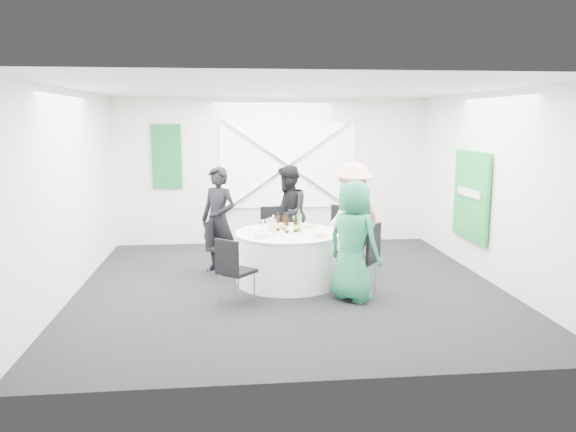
{
  "coord_description": "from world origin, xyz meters",
  "views": [
    {
      "loc": [
        -0.85,
        -7.79,
        2.39
      ],
      "look_at": [
        0.0,
        0.2,
        1.0
      ],
      "focal_mm": 35.0,
      "sensor_mm": 36.0,
      "label": 1
    }
  ],
  "objects": [
    {
      "name": "wine_glass_c",
      "position": [
        -0.23,
        0.47,
        0.88
      ],
      "size": [
        0.07,
        0.07,
        0.17
      ],
      "color": "white",
      "rests_on": "banquet_table"
    },
    {
      "name": "knife_a",
      "position": [
        -0.22,
        0.73,
        0.76
      ],
      "size": [
        0.15,
        0.03,
        0.01
      ],
      "primitive_type": "cube",
      "rotation": [
        0.0,
        0.0,
        1.66
      ],
      "color": "silver",
      "rests_on": "banquet_table"
    },
    {
      "name": "floor",
      "position": [
        0.0,
        0.0,
        0.0
      ],
      "size": [
        6.0,
        6.0,
        0.0
      ],
      "primitive_type": "plane",
      "color": "black",
      "rests_on": "ground"
    },
    {
      "name": "plate_back",
      "position": [
        -0.01,
        0.71,
        0.77
      ],
      "size": [
        0.27,
        0.27,
        0.01
      ],
      "color": "white",
      "rests_on": "banquet_table"
    },
    {
      "name": "wall_front",
      "position": [
        0.0,
        -3.0,
        1.4
      ],
      "size": [
        6.0,
        0.0,
        6.0
      ],
      "primitive_type": "plane",
      "rotation": [
        -1.57,
        0.0,
        0.0
      ],
      "color": "silver",
      "rests_on": "floor"
    },
    {
      "name": "plate_back_left",
      "position": [
        -0.49,
        0.48,
        0.77
      ],
      "size": [
        0.25,
        0.25,
        0.01
      ],
      "color": "white",
      "rests_on": "banquet_table"
    },
    {
      "name": "beer_bottle_c",
      "position": [
        0.11,
        0.21,
        0.85
      ],
      "size": [
        0.06,
        0.06,
        0.24
      ],
      "color": "#391D0A",
      "rests_on": "banquet_table"
    },
    {
      "name": "clear_water_bottle",
      "position": [
        -0.22,
        0.1,
        0.86
      ],
      "size": [
        0.08,
        0.08,
        0.27
      ],
      "color": "silver",
      "rests_on": "banquet_table"
    },
    {
      "name": "wall_back",
      "position": [
        0.0,
        3.0,
        1.4
      ],
      "size": [
        6.0,
        0.0,
        6.0
      ],
      "primitive_type": "plane",
      "rotation": [
        1.57,
        0.0,
        0.0
      ],
      "color": "silver",
      "rests_on": "floor"
    },
    {
      "name": "chair_back",
      "position": [
        -0.11,
        1.36,
        0.56
      ],
      "size": [
        0.47,
        0.48,
        0.95
      ],
      "rotation": [
        0.0,
        0.0,
        0.1
      ],
      "color": "black",
      "rests_on": "floor"
    },
    {
      "name": "wall_right",
      "position": [
        3.0,
        0.0,
        1.4
      ],
      "size": [
        0.0,
        6.0,
        6.0
      ],
      "primitive_type": "plane",
      "rotation": [
        1.57,
        0.0,
        -1.57
      ],
      "color": "silver",
      "rests_on": "floor"
    },
    {
      "name": "person_woman_pink",
      "position": [
        1.09,
        0.77,
        0.86
      ],
      "size": [
        1.23,
        0.98,
        1.73
      ],
      "primitive_type": "imported",
      "rotation": [
        0.0,
        0.0,
        -2.66
      ],
      "color": "#F9A7A1",
      "rests_on": "floor"
    },
    {
      "name": "wine_glass_f",
      "position": [
        -0.29,
        0.36,
        0.88
      ],
      "size": [
        0.07,
        0.07,
        0.17
      ],
      "color": "white",
      "rests_on": "banquet_table"
    },
    {
      "name": "knife_d",
      "position": [
        -0.55,
        0.36,
        0.76
      ],
      "size": [
        0.09,
        0.13,
        0.01
      ],
      "primitive_type": "cube",
      "rotation": [
        0.0,
        0.0,
        2.56
      ],
      "color": "silver",
      "rests_on": "banquet_table"
    },
    {
      "name": "plate_front_left",
      "position": [
        -0.37,
        -0.14,
        0.77
      ],
      "size": [
        0.24,
        0.24,
        0.01
      ],
      "color": "white",
      "rests_on": "banquet_table"
    },
    {
      "name": "beer_bottle_d",
      "position": [
        -0.02,
        0.13,
        0.86
      ],
      "size": [
        0.06,
        0.06,
        0.26
      ],
      "color": "#391D0A",
      "rests_on": "banquet_table"
    },
    {
      "name": "chair_back_right",
      "position": [
        0.89,
        0.97,
        0.59
      ],
      "size": [
        0.64,
        0.64,
        1.0
      ],
      "rotation": [
        0.0,
        0.0,
        -0.85
      ],
      "color": "black",
      "rests_on": "floor"
    },
    {
      "name": "wine_glass_b",
      "position": [
        0.14,
        0.6,
        0.88
      ],
      "size": [
        0.07,
        0.07,
        0.17
      ],
      "color": "white",
      "rests_on": "banquet_table"
    },
    {
      "name": "fork_c",
      "position": [
        0.33,
        -0.27,
        0.76
      ],
      "size": [
        0.1,
        0.13,
        0.01
      ],
      "primitive_type": "cube",
      "rotation": [
        0.0,
        0.0,
        -0.67
      ],
      "color": "silver",
      "rests_on": "banquet_table"
    },
    {
      "name": "fork_a",
      "position": [
        0.12,
        0.76,
        0.76
      ],
      "size": [
        0.15,
        0.03,
        0.01
      ],
      "primitive_type": "cube",
      "rotation": [
        0.0,
        0.0,
        1.66
      ],
      "color": "silver",
      "rests_on": "banquet_table"
    },
    {
      "name": "fork_d",
      "position": [
        -0.37,
        0.64,
        0.76
      ],
      "size": [
        0.09,
        0.13,
        0.01
      ],
      "primitive_type": "cube",
      "rotation": [
        0.0,
        0.0,
        2.56
      ],
      "color": "silver",
      "rests_on": "banquet_table"
    },
    {
      "name": "wall_left",
      "position": [
        -3.0,
        0.0,
        1.4
      ],
      "size": [
        0.0,
        6.0,
        6.0
      ],
      "primitive_type": "plane",
      "rotation": [
        1.57,
        0.0,
        1.57
      ],
      "color": "silver",
      "rests_on": "floor"
    },
    {
      "name": "knife_c",
      "position": [
        0.53,
        -0.02,
        0.76
      ],
      "size": [
        0.11,
        0.12,
        0.01
      ],
      "primitive_type": "cube",
      "rotation": [
        0.0,
        0.0,
        -0.7
      ],
      "color": "silver",
      "rests_on": "banquet_table"
    },
    {
      "name": "green_banner",
      "position": [
        -2.0,
        2.95,
        1.7
      ],
      "size": [
        0.55,
        0.04,
        1.2
      ],
      "primitive_type": "cube",
      "color": "#125C26",
      "rests_on": "wall_back"
    },
    {
      "name": "chair_back_left",
      "position": [
        -1.03,
        0.79,
        0.49
      ],
      "size": [
        0.53,
        0.52,
        0.84
      ],
      "rotation": [
        0.0,
        0.0,
        1.05
      ],
      "color": "black",
      "rests_on": "floor"
    },
    {
      "name": "napkin",
      "position": [
        -0.42,
        -0.15,
        0.8
      ],
      "size": [
        0.21,
        0.15,
        0.05
      ],
      "primitive_type": "cube",
      "rotation": [
        0.0,
        0.0,
        0.18
      ],
      "color": "silver",
      "rests_on": "plate_front_left"
    },
    {
      "name": "chair_front_left",
      "position": [
        -0.82,
        -0.73,
        0.51
      ],
      "size": [
        0.56,
        0.57,
        0.88
      ],
      "rotation": [
        0.0,
        0.0,
        2.42
      ],
      "color": "black",
      "rests_on": "floor"
    },
    {
      "name": "fork_b",
      "position": [
        0.56,
        0.32,
        0.76
      ],
      "size": [
        0.09,
        0.14,
        0.01
      ],
      "primitive_type": "cube",
      "rotation": [
        0.0,
        0.0,
        0.51
      ],
      "color": "silver",
      "rests_on": "banquet_table"
    },
    {
      "name": "beer_bottle_b",
      "position": [
        -0.04,
        0.37,
        0.86
      ],
      "size": [
        0.06,
        0.06,
        0.25
      ],
      "color": "#391D0A",
      "rests_on": "banquet_table"
    },
    {
      "name": "wine_glass_g",
      "position": [
        -0.26,
        -0.12,
        0.88
      ],
      "size": [
        0.07,
        0.07,
        0.17
      ],
      "color": "white",
      "rests_on": "banquet_table"
    },
    {
      "name": "person_man_back_left",
      "position": [
        -1.02,
        0.92,
        0.83
      ],
      "size": [
        0.73,
        0.68,
        1.67
      ],
      "primitive_type": "imported",
      "rotation": [
        0.0,
        0.0,
        -0.62
      ],
      "color": "black",
      "rests_on": "floor"
    },
    {
      "name": "green_water_bottle",
      "position": [
        0.17,
        0.23,
        0.89
      ],
      "size": [
        0.08,
        0.08,
        0.32
      ],
      "color": "green",
      "rests_on": "banquet_table"
    },
    {
      "name": "plate_back_right",
      "position": [
        0.39,
        0.52,
        0.78
      ],
      "size": [
        0.28,
        0.28,
        0.04
      ],
      "color": "white",
      "rests_on": "banquet_table"
    },
    {
      "name": "green_sign",
      "position": [
        2.94,
        0.6,
        1.2
      ],
      "size": [
        0.05,
        1.2,
        1.4
      ],
      "primitive_type": "cube",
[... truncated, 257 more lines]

